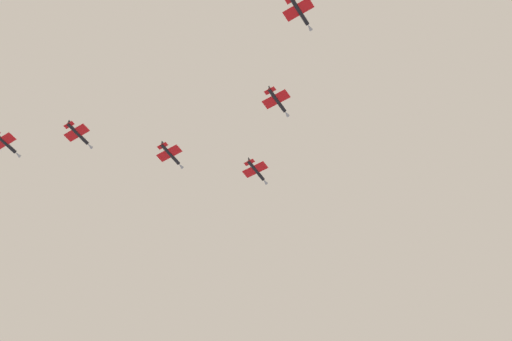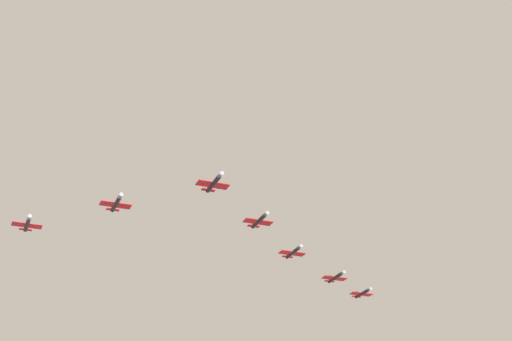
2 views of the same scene
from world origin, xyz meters
The scene contains 7 objects.
jet_lead centered at (3.04, -12.18, 162.63)m, with size 10.09×9.07×2.38m.
jet_port_inner centered at (5.63, -40.18, 163.18)m, with size 10.09×9.07×2.38m.
jet_starboard_inner centered at (31.04, -9.62, 162.08)m, with size 10.09×9.07×2.38m.
jet_port_outer centered at (9.49, -69.24, 163.76)m, with size 10.09×9.07×2.38m.
jet_starboard_outer centered at (60.31, -8.11, 161.50)m, with size 10.09×9.07×2.38m.
jet_center_rear centered at (5.01, -91.35, 161.26)m, with size 10.09×9.07×2.38m.
jet_starboard_trail centered at (6.14, -118.14, 163.10)m, with size 10.09×9.07×2.38m.
Camera 2 is at (-88.28, 132.26, 83.50)m, focal length 53.79 mm.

